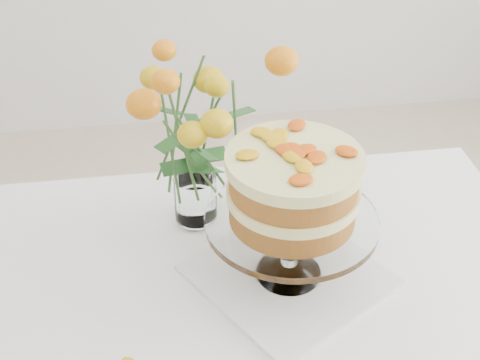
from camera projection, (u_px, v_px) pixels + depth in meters
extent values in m
cube|color=tan|center=(195.00, 322.00, 1.23)|extent=(1.40, 0.90, 0.04)
cylinder|color=tan|center=(415.00, 291.00, 1.82)|extent=(0.06, 0.06, 0.71)
cube|color=white|center=(194.00, 313.00, 1.22)|extent=(1.42, 0.92, 0.01)
cube|color=white|center=(180.00, 206.00, 1.65)|extent=(1.42, 0.01, 0.20)
cube|color=white|center=(288.00, 275.00, 1.29)|extent=(0.43, 0.43, 0.01)
cylinder|color=white|center=(290.00, 244.00, 1.24)|extent=(0.03, 0.03, 0.10)
cylinder|color=white|center=(291.00, 220.00, 1.21)|extent=(0.32, 0.32, 0.01)
cylinder|color=#996422|center=(292.00, 207.00, 1.19)|extent=(0.30, 0.30, 0.05)
cylinder|color=#FFFBA4|center=(293.00, 193.00, 1.17)|extent=(0.31, 0.31, 0.02)
cylinder|color=#996422|center=(294.00, 177.00, 1.15)|extent=(0.30, 0.30, 0.05)
cylinder|color=#FFFBA4|center=(295.00, 161.00, 1.13)|extent=(0.32, 0.32, 0.02)
cylinder|color=white|center=(197.00, 219.00, 1.43)|extent=(0.07, 0.07, 0.01)
cylinder|color=white|center=(196.00, 197.00, 1.40)|extent=(0.09, 0.09, 0.10)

